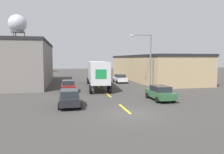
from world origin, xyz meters
TOP-DOWN VIEW (x-y plane):
  - ground_plane at (0.00, 0.00)m, footprint 160.00×160.00m
  - road_centerline at (0.00, 9.53)m, footprint 0.20×19.03m
  - warehouse_left at (-13.78, 22.91)m, footprint 12.34×20.31m
  - warehouse_right at (12.48, 27.21)m, footprint 9.74×29.69m
  - semi_truck at (-0.36, 16.36)m, footprint 3.59×14.17m
  - parked_car_right_near at (4.64, 4.85)m, footprint 1.97×4.23m
  - parked_car_left_far at (-4.64, 12.79)m, footprint 1.97×4.23m
  - parked_car_left_near at (-4.64, 3.80)m, footprint 1.97×4.23m
  - parked_car_right_far at (4.64, 22.06)m, footprint 1.97×4.23m
  - water_tower at (-18.53, 52.81)m, footprint 5.24×5.24m
  - street_lamp at (6.54, 13.35)m, footprint 3.17×0.32m

SIDE VIEW (x-z plane):
  - ground_plane at x=0.00m, z-range 0.00..0.00m
  - road_centerline at x=0.00m, z-range 0.00..0.01m
  - parked_car_right_near at x=4.64m, z-range 0.02..1.54m
  - parked_car_left_far at x=-4.64m, z-range 0.02..1.54m
  - parked_car_left_near at x=-4.64m, z-range 0.02..1.54m
  - parked_car_right_far at x=4.64m, z-range 0.02..1.54m
  - semi_truck at x=-0.36m, z-range 0.39..4.29m
  - warehouse_right at x=12.48m, z-range 0.01..5.04m
  - warehouse_left at x=-13.78m, z-range 0.01..7.10m
  - street_lamp at x=6.54m, z-range 0.70..8.48m
  - water_tower at x=-18.53m, z-range 5.72..22.87m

